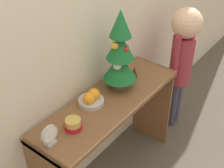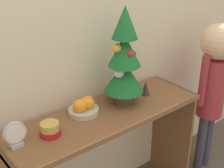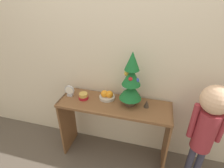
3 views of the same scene
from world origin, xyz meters
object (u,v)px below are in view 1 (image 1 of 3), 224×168
singing_bowl (73,124)px  child_figure (183,50)px  mini_tree (120,53)px  fruit_bowl (91,99)px  figurine (134,72)px  desk_clock (50,136)px

singing_bowl → child_figure: (1.23, -0.09, -0.01)m
mini_tree → singing_bowl: 0.56m
fruit_bowl → singing_bowl: bearing=-164.0°
figurine → desk_clock: bearing=-179.2°
singing_bowl → desk_clock: 0.17m
desk_clock → figurine: size_ratio=1.48×
figurine → child_figure: child_figure is taller
desk_clock → figurine: desk_clock is taller
fruit_bowl → child_figure: child_figure is taller
fruit_bowl → mini_tree: bearing=-8.1°
fruit_bowl → desk_clock: 0.42m
figurine → child_figure: size_ratio=0.08×
fruit_bowl → child_figure: (0.99, -0.16, -0.02)m
mini_tree → fruit_bowl: mini_tree is taller
mini_tree → fruit_bowl: 0.35m
mini_tree → child_figure: bearing=-9.7°
singing_bowl → figurine: size_ratio=1.18×
fruit_bowl → desk_clock: desk_clock is taller
mini_tree → desk_clock: bearing=-178.3°
fruit_bowl → figurine: bearing=-5.9°
figurine → singing_bowl: bearing=-177.8°
mini_tree → figurine: size_ratio=6.53×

